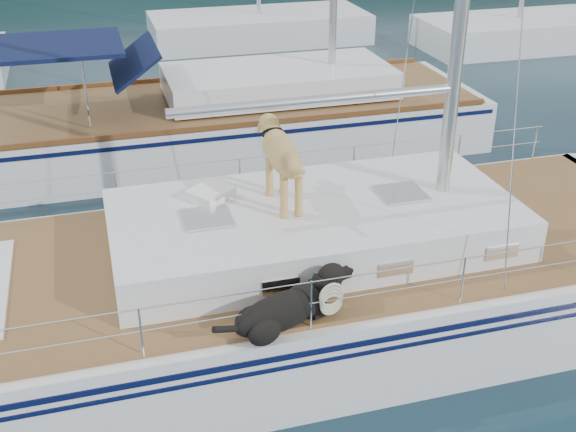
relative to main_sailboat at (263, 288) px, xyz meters
name	(u,v)px	position (x,y,z in m)	size (l,w,h in m)	color
ground	(257,331)	(-0.09, 0.01, -0.68)	(120.00, 120.00, 0.00)	black
main_sailboat	(263,288)	(0.00, 0.00, 0.00)	(12.00, 4.03, 14.01)	white
neighbor_sailboat	(230,122)	(0.95, 6.67, -0.06)	(11.00, 3.50, 13.30)	white
bg_boat_center	(259,28)	(3.91, 16.01, -0.23)	(7.20, 3.00, 11.65)	white
bg_boat_east	(517,33)	(11.91, 13.01, -0.23)	(6.40, 3.00, 11.65)	white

